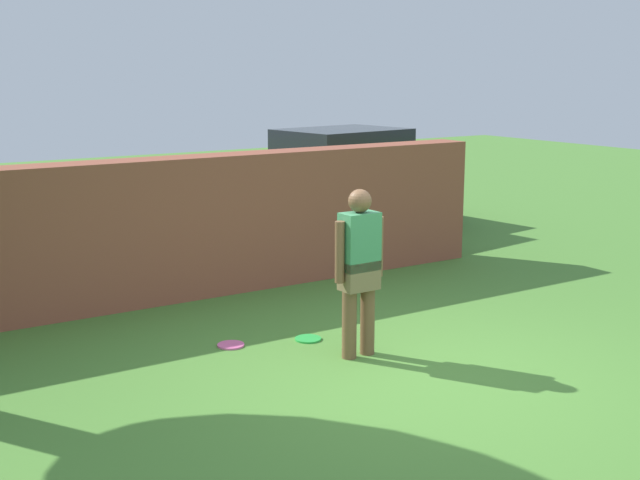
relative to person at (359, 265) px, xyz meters
name	(u,v)px	position (x,y,z in m)	size (l,w,h in m)	color
ground_plane	(420,379)	(0.11, -0.80, -0.90)	(40.00, 40.00, 0.00)	#4C8433
brick_wall	(113,236)	(-1.39, 2.87, -0.05)	(10.23, 0.50, 1.70)	brown
person	(359,265)	(0.00, 0.00, 0.00)	(0.54, 0.22, 1.62)	brown
car	(342,180)	(3.46, 5.36, -0.04)	(4.40, 2.37, 1.72)	black
frisbee_green	(308,339)	(-0.15, 0.67, -0.89)	(0.27, 0.27, 0.02)	green
frisbee_pink	(231,345)	(-0.91, 0.92, -0.89)	(0.27, 0.27, 0.02)	pink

